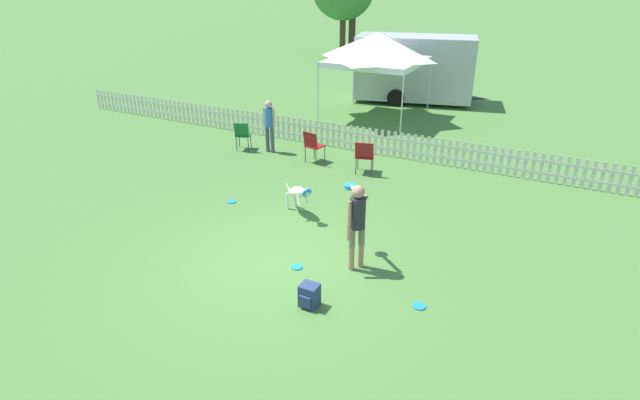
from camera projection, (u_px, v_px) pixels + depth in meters
name	position (u px, v px, depth m)	size (l,w,h in m)	color
ground_plane	(275.00, 261.00, 9.41)	(240.00, 240.00, 0.00)	#4C7A38
handler_person	(357.00, 217.00, 8.81)	(0.73, 1.01, 1.65)	tan
leaping_dog	(298.00, 193.00, 11.04)	(1.08, 0.82, 0.82)	beige
frisbee_near_handler	(297.00, 267.00, 9.21)	(0.21, 0.21, 0.02)	#1E8CD8
frisbee_near_dog	(419.00, 306.00, 8.13)	(0.21, 0.21, 0.02)	#1E8CD8
frisbee_midfield	(231.00, 202.00, 11.83)	(0.21, 0.21, 0.02)	#1E8CD8
backpack_on_grass	(309.00, 296.00, 8.08)	(0.29, 0.30, 0.39)	navy
picket_fence	(395.00, 145.00, 14.52)	(24.94, 0.04, 0.78)	beige
folding_chair_blue_left	(242.00, 133.00, 15.07)	(0.56, 0.58, 0.88)	#333338
folding_chair_center	(313.00, 144.00, 14.06)	(0.56, 0.57, 0.92)	#333338
folding_chair_green_right	(364.00, 154.00, 13.28)	(0.61, 0.62, 0.91)	#333338
canopy_tent_main	(377.00, 49.00, 17.61)	(3.17, 3.17, 3.06)	silver
spectator_standing	(269.00, 121.00, 14.76)	(0.42, 0.27, 1.57)	#474C5B
equipment_trailer	(414.00, 68.00, 20.55)	(5.65, 3.15, 2.64)	#B7B7B7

